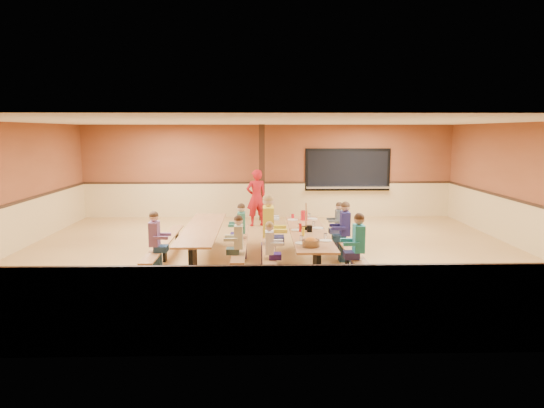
{
  "coord_description": "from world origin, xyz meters",
  "views": [
    {
      "loc": [
        -0.24,
        -10.74,
        2.78
      ],
      "look_at": [
        0.02,
        0.14,
        1.15
      ],
      "focal_mm": 32.0,
      "sensor_mm": 36.0,
      "label": 1
    }
  ],
  "objects": [
    {
      "name": "cafeteria_table_main",
      "position": [
        0.74,
        -0.95,
        0.53
      ],
      "size": [
        1.91,
        3.7,
        0.74
      ],
      "color": "#B47747",
      "rests_on": "ground"
    },
    {
      "name": "seated_child_grey_left",
      "position": [
        -0.08,
        0.54,
        0.59
      ],
      "size": [
        0.36,
        0.29,
        1.18
      ],
      "primitive_type": null,
      "color": "white",
      "rests_on": "ground"
    },
    {
      "name": "seated_child_navy_right",
      "position": [
        1.57,
        -0.59,
        0.64
      ],
      "size": [
        0.4,
        0.33,
        1.28
      ],
      "primitive_type": null,
      "color": "navy",
      "rests_on": "ground"
    },
    {
      "name": "room_envelope",
      "position": [
        0.0,
        0.0,
        0.69
      ],
      "size": [
        12.04,
        10.04,
        3.02
      ],
      "color": "brown",
      "rests_on": "ground"
    },
    {
      "name": "punch_pitcher",
      "position": [
        0.76,
        0.33,
        0.85
      ],
      "size": [
        0.16,
        0.16,
        0.22
      ],
      "primitive_type": "cylinder",
      "color": "red",
      "rests_on": "cafeteria_table_main"
    },
    {
      "name": "ground",
      "position": [
        0.0,
        0.0,
        0.0
      ],
      "size": [
        12.0,
        12.0,
        0.0
      ],
      "primitive_type": "plane",
      "color": "olive",
      "rests_on": "ground"
    },
    {
      "name": "napkin_dispenser",
      "position": [
        0.76,
        -0.98,
        0.8
      ],
      "size": [
        0.1,
        0.14,
        0.13
      ],
      "primitive_type": "cube",
      "color": "black",
      "rests_on": "cafeteria_table_main"
    },
    {
      "name": "standing_woman",
      "position": [
        -0.37,
        3.46,
        0.84
      ],
      "size": [
        0.71,
        0.57,
        1.68
      ],
      "primitive_type": "imported",
      "rotation": [
        0.0,
        0.0,
        3.44
      ],
      "color": "#A81318",
      "rests_on": "ground"
    },
    {
      "name": "condiment_mustard",
      "position": [
        0.6,
        -1.36,
        0.82
      ],
      "size": [
        0.06,
        0.06,
        0.17
      ],
      "primitive_type": "cylinder",
      "color": "yellow",
      "rests_on": "cafeteria_table_main"
    },
    {
      "name": "seated_child_teal_right",
      "position": [
        1.57,
        -2.04,
        0.64
      ],
      "size": [
        0.4,
        0.33,
        1.28
      ],
      "primitive_type": null,
      "color": "teal",
      "rests_on": "ground"
    },
    {
      "name": "chip_bowl",
      "position": [
        0.66,
        -2.28,
        0.81
      ],
      "size": [
        0.32,
        0.32,
        0.15
      ],
      "primitive_type": null,
      "color": "orange",
      "rests_on": "cafeteria_table_main"
    },
    {
      "name": "seated_child_tan_sec",
      "position": [
        -0.67,
        -1.64,
        0.59
      ],
      "size": [
        0.36,
        0.29,
        1.18
      ],
      "primitive_type": null,
      "color": "beige",
      "rests_on": "ground"
    },
    {
      "name": "seated_child_char_right",
      "position": [
        1.57,
        0.21,
        0.58
      ],
      "size": [
        0.35,
        0.28,
        1.16
      ],
      "primitive_type": null,
      "color": "#474C4F",
      "rests_on": "ground"
    },
    {
      "name": "place_settings",
      "position": [
        0.74,
        -0.95,
        0.8
      ],
      "size": [
        0.65,
        3.3,
        0.11
      ],
      "primitive_type": null,
      "color": "beige",
      "rests_on": "cafeteria_table_main"
    },
    {
      "name": "seated_child_green_sec",
      "position": [
        -0.67,
        -0.26,
        0.6
      ],
      "size": [
        0.37,
        0.3,
        1.2
      ],
      "primitive_type": null,
      "color": "#387E69",
      "rests_on": "ground"
    },
    {
      "name": "table_paddle",
      "position": [
        0.71,
        -0.74,
        0.88
      ],
      "size": [
        0.16,
        0.16,
        0.56
      ],
      "color": "black",
      "rests_on": "cafeteria_table_main"
    },
    {
      "name": "seated_child_white_left",
      "position": [
        -0.08,
        -2.04,
        0.57
      ],
      "size": [
        0.33,
        0.27,
        1.13
      ],
      "primitive_type": null,
      "color": "white",
      "rests_on": "ground"
    },
    {
      "name": "kitchen_pass_through",
      "position": [
        2.6,
        4.96,
        1.49
      ],
      "size": [
        2.78,
        0.28,
        1.38
      ],
      "color": "black",
      "rests_on": "ground"
    },
    {
      "name": "seated_adult_yellow",
      "position": [
        -0.08,
        -0.8,
        0.74
      ],
      "size": [
        0.5,
        0.41,
        1.48
      ],
      "primitive_type": null,
      "color": "yellow",
      "rests_on": "ground"
    },
    {
      "name": "seated_child_purple_sec",
      "position": [
        -2.32,
        -1.44,
        0.62
      ],
      "size": [
        0.38,
        0.31,
        1.23
      ],
      "primitive_type": null,
      "color": "#7A4E80",
      "rests_on": "ground"
    },
    {
      "name": "structural_post",
      "position": [
        -0.2,
        4.4,
        1.5
      ],
      "size": [
        0.18,
        0.18,
        3.0
      ],
      "primitive_type": "cube",
      "color": "black",
      "rests_on": "ground"
    },
    {
      "name": "condiment_ketchup",
      "position": [
        0.57,
        -0.97,
        0.82
      ],
      "size": [
        0.06,
        0.06,
        0.17
      ],
      "primitive_type": "cylinder",
      "color": "#B2140F",
      "rests_on": "cafeteria_table_main"
    },
    {
      "name": "cafeteria_table_second",
      "position": [
        -1.49,
        -0.5,
        0.53
      ],
      "size": [
        1.91,
        3.7,
        0.74
      ],
      "color": "#B47747",
      "rests_on": "ground"
    }
  ]
}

